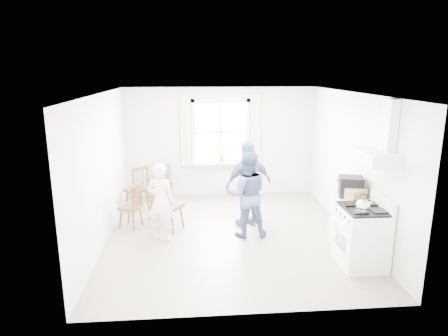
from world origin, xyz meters
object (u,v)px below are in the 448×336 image
gas_stove (362,236)px  low_cabinet (349,222)px  person_mid (247,194)px  stereo_stack (351,187)px  person_right (249,185)px  windsor_chair_c (134,200)px  windsor_chair_b (166,199)px  windsor_chair_a (139,184)px  person_left (161,202)px

gas_stove → low_cabinet: gas_stove is taller
person_mid → stereo_stack: bearing=160.0°
person_right → windsor_chair_c: bearing=-23.5°
windsor_chair_c → person_mid: size_ratio=0.57×
low_cabinet → windsor_chair_b: windsor_chair_b is taller
windsor_chair_a → stereo_stack: bearing=-28.2°
gas_stove → person_left: 3.40m
windsor_chair_a → windsor_chair_b: windsor_chair_b is taller
windsor_chair_a → person_mid: 2.58m
gas_stove → person_right: bearing=130.8°
stereo_stack → windsor_chair_a: 4.34m
gas_stove → person_left: size_ratio=0.78×
person_left → person_mid: bearing=-156.3°
windsor_chair_b → windsor_chair_c: 0.67m
windsor_chair_c → windsor_chair_a: bearing=91.3°
gas_stove → windsor_chair_a: (-3.74, 2.75, 0.13)m
windsor_chair_b → person_right: person_right is taller
windsor_chair_a → windsor_chair_c: windsor_chair_a is taller
gas_stove → windsor_chair_a: bearing=143.7°
person_left → person_mid: (1.54, 0.08, 0.08)m
stereo_stack → windsor_chair_b: size_ratio=0.44×
low_cabinet → person_mid: size_ratio=0.57×
gas_stove → person_mid: size_ratio=0.71×
windsor_chair_a → windsor_chair_b: bearing=-61.2°
windsor_chair_c → windsor_chair_b: bearing=-22.1°
person_right → low_cabinet: bearing=124.8°
gas_stove → stereo_stack: stereo_stack is taller
windsor_chair_b → windsor_chair_c: bearing=157.9°
low_cabinet → person_right: 1.96m
low_cabinet → windsor_chair_c: (-3.79, 1.15, 0.10)m
windsor_chair_a → person_mid: person_mid is taller
low_cabinet → stereo_stack: (-0.01, 0.01, 0.62)m
person_right → gas_stove: bearing=109.4°
stereo_stack → person_mid: size_ratio=0.29×
windsor_chair_b → person_right: size_ratio=0.62×
gas_stove → person_mid: person_mid is taller
windsor_chair_b → gas_stove: bearing=-27.2°
person_mid → gas_stove: bearing=140.6°
windsor_chair_a → person_left: bearing=-69.4°
windsor_chair_a → person_mid: size_ratio=0.64×
windsor_chair_b → stereo_stack: bearing=-15.7°
stereo_stack → person_left: size_ratio=0.32×
windsor_chair_b → windsor_chair_c: (-0.61, 0.25, -0.09)m
stereo_stack → windsor_chair_c: (-3.78, 1.14, -0.52)m
windsor_chair_a → person_mid: bearing=-34.5°
windsor_chair_c → person_mid: (2.10, -0.55, 0.24)m
low_cabinet → person_left: person_left is taller
low_cabinet → windsor_chair_a: size_ratio=0.89×
stereo_stack → person_left: bearing=171.1°
stereo_stack → windsor_chair_b: (-3.17, 0.89, -0.43)m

